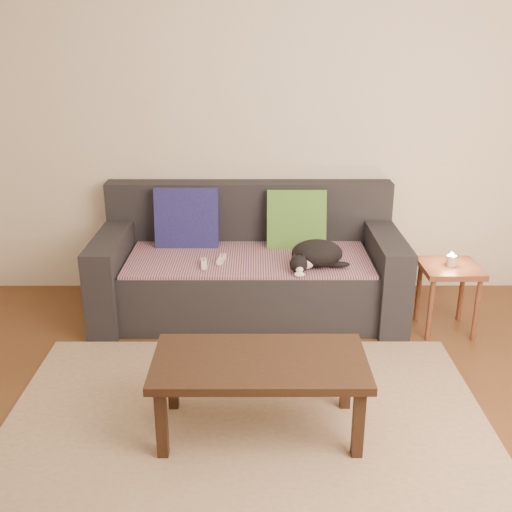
# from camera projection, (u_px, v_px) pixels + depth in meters

# --- Properties ---
(ground) EXTENTS (4.50, 4.50, 0.00)m
(ground) POSITION_uv_depth(u_px,v_px,m) (246.00, 448.00, 2.90)
(ground) COLOR brown
(ground) RESTS_ON ground
(back_wall) EXTENTS (4.50, 0.04, 2.60)m
(back_wall) POSITION_uv_depth(u_px,v_px,m) (249.00, 120.00, 4.32)
(back_wall) COLOR beige
(back_wall) RESTS_ON ground
(sofa) EXTENTS (2.10, 0.94, 0.87)m
(sofa) POSITION_uv_depth(u_px,v_px,m) (249.00, 269.00, 4.27)
(sofa) COLOR #232328
(sofa) RESTS_ON ground
(throw_blanket) EXTENTS (1.66, 0.74, 0.02)m
(throw_blanket) POSITION_uv_depth(u_px,v_px,m) (249.00, 258.00, 4.14)
(throw_blanket) COLOR #3B2648
(throw_blanket) RESTS_ON sofa
(cushion_navy) EXTENTS (0.45, 0.18, 0.47)m
(cushion_navy) POSITION_uv_depth(u_px,v_px,m) (187.00, 220.00, 4.31)
(cushion_navy) COLOR #11134D
(cushion_navy) RESTS_ON throw_blanket
(cushion_green) EXTENTS (0.42, 0.20, 0.44)m
(cushion_green) POSITION_uv_depth(u_px,v_px,m) (296.00, 220.00, 4.31)
(cushion_green) COLOR #0C5038
(cushion_green) RESTS_ON throw_blanket
(cat) EXTENTS (0.41, 0.36, 0.18)m
(cat) POSITION_uv_depth(u_px,v_px,m) (316.00, 254.00, 3.93)
(cat) COLOR black
(cat) RESTS_ON throw_blanket
(wii_remote_a) EXTENTS (0.05, 0.15, 0.03)m
(wii_remote_a) POSITION_uv_depth(u_px,v_px,m) (204.00, 264.00, 3.97)
(wii_remote_a) COLOR white
(wii_remote_a) RESTS_ON throw_blanket
(wii_remote_b) EXTENTS (0.06, 0.15, 0.03)m
(wii_remote_b) POSITION_uv_depth(u_px,v_px,m) (221.00, 259.00, 4.05)
(wii_remote_b) COLOR white
(wii_remote_b) RESTS_ON throw_blanket
(side_table) EXTENTS (0.37, 0.37, 0.47)m
(side_table) POSITION_uv_depth(u_px,v_px,m) (449.00, 277.00, 3.94)
(side_table) COLOR brown
(side_table) RESTS_ON ground
(candle) EXTENTS (0.06, 0.06, 0.09)m
(candle) POSITION_uv_depth(u_px,v_px,m) (451.00, 260.00, 3.90)
(candle) COLOR beige
(candle) RESTS_ON side_table
(rug) EXTENTS (2.50, 1.80, 0.01)m
(rug) POSITION_uv_depth(u_px,v_px,m) (246.00, 428.00, 3.04)
(rug) COLOR tan
(rug) RESTS_ON ground
(coffee_table) EXTENTS (1.04, 0.52, 0.42)m
(coffee_table) POSITION_uv_depth(u_px,v_px,m) (260.00, 369.00, 2.90)
(coffee_table) COLOR black
(coffee_table) RESTS_ON rug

